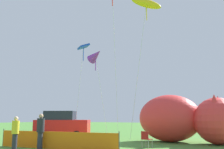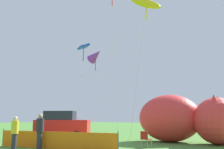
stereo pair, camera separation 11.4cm
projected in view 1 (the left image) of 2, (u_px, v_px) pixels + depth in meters
The scene contains 10 objects.
ground_plane at pixel (82, 144), 15.92m from camera, with size 120.00×120.00×0.00m, color #477F33.
parked_car at pixel (62, 125), 20.35m from camera, with size 4.66×3.55×2.17m.
folding_chair at pixel (146, 138), 13.77m from camera, with size 0.55×0.55×0.90m.
inflatable_cat at pixel (183, 120), 16.75m from camera, with size 6.93×3.58×3.22m.
safety_fence at pixel (55, 140), 13.29m from camera, with size 7.26×1.10×1.00m.
spectator_in_white_shirt at pixel (40, 130), 13.36m from camera, with size 0.40×0.40×1.85m.
spectator_in_blue_shirt at pixel (15, 131), 13.02m from camera, with size 0.37×0.37×1.72m.
kite_blue_box at pixel (83, 48), 22.13m from camera, with size 1.22×1.37×8.14m.
kite_yellow_hero at pixel (146, 4), 18.14m from camera, with size 3.10×1.93×10.43m.
kite_purple_delta at pixel (96, 56), 20.84m from camera, with size 1.66×1.42×7.44m.
Camera 1 is at (10.02, -13.17, 1.67)m, focal length 40.00 mm.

